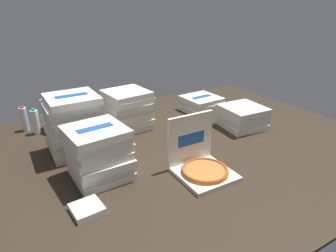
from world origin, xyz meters
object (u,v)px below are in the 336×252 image
at_px(pizza_stack_center_far, 202,104).
at_px(water_bottle_0, 36,122).
at_px(pizza_stack_left_far, 127,110).
at_px(pizza_stack_left_near, 99,153).
at_px(water_bottle_1, 24,119).
at_px(open_pizza_box, 200,162).
at_px(ice_bucket, 61,120).
at_px(pizza_stack_left_mid, 242,117).
at_px(napkin_pile, 87,209).
at_px(pizza_stack_center_near, 73,125).
at_px(water_bottle_2, 70,127).

bearing_deg(pizza_stack_center_far, water_bottle_0, 170.93).
xyz_separation_m(pizza_stack_left_far, pizza_stack_center_far, (0.83, 0.03, -0.10)).
xyz_separation_m(pizza_stack_left_near, water_bottle_1, (-0.33, 1.03, -0.06)).
xyz_separation_m(open_pizza_box, ice_bucket, (-0.63, 1.21, -0.00)).
bearing_deg(water_bottle_1, pizza_stack_left_mid, -28.00).
bearing_deg(pizza_stack_center_far, water_bottle_1, 167.31).
height_order(pizza_stack_left_far, napkin_pile, pizza_stack_left_far).
xyz_separation_m(pizza_stack_center_far, water_bottle_0, (-1.55, 0.25, 0.03)).
bearing_deg(water_bottle_1, pizza_stack_center_near, -65.49).
bearing_deg(water_bottle_2, pizza_stack_center_far, 0.51).
xyz_separation_m(open_pizza_box, water_bottle_2, (-0.61, 0.95, 0.03)).
distance_m(open_pizza_box, pizza_stack_left_mid, 0.88).
relative_size(pizza_stack_center_far, water_bottle_0, 1.69).
relative_size(pizza_stack_left_far, ice_bucket, 1.34).
xyz_separation_m(pizza_stack_left_far, ice_bucket, (-0.52, 0.29, -0.10)).
bearing_deg(pizza_stack_center_near, water_bottle_1, 114.51).
distance_m(pizza_stack_left_far, water_bottle_0, 0.77).
bearing_deg(pizza_stack_left_mid, pizza_stack_left_far, 150.72).
bearing_deg(pizza_stack_left_far, pizza_stack_center_far, 2.14).
relative_size(ice_bucket, water_bottle_2, 1.32).
distance_m(pizza_stack_left_near, water_bottle_0, 0.95).
xyz_separation_m(pizza_stack_left_mid, napkin_pile, (-1.53, -0.44, -0.08)).
distance_m(open_pizza_box, pizza_stack_center_near, 0.96).
bearing_deg(pizza_stack_center_far, pizza_stack_center_near, -169.41).
bearing_deg(water_bottle_1, water_bottle_2, -51.77).
relative_size(open_pizza_box, pizza_stack_left_far, 0.94).
bearing_deg(pizza_stack_left_mid, pizza_stack_left_near, -174.08).
distance_m(open_pizza_box, pizza_stack_center_far, 1.19).
bearing_deg(pizza_stack_left_far, open_pizza_box, -82.79).
height_order(pizza_stack_left_far, water_bottle_1, pizza_stack_left_far).
relative_size(pizza_stack_left_near, pizza_stack_center_far, 1.02).
bearing_deg(pizza_stack_center_far, ice_bucket, 169.24).
xyz_separation_m(water_bottle_1, napkin_pile, (0.15, -1.34, -0.09)).
bearing_deg(napkin_pile, pizza_stack_left_near, 59.59).
bearing_deg(napkin_pile, pizza_stack_center_far, 33.38).
bearing_deg(pizza_stack_left_far, ice_bucket, 150.89).
xyz_separation_m(water_bottle_0, napkin_pile, (0.08, -1.22, -0.09)).
height_order(open_pizza_box, napkin_pile, open_pizza_box).
bearing_deg(water_bottle_1, pizza_stack_left_far, -26.54).
bearing_deg(water_bottle_0, pizza_stack_center_near, -67.54).
bearing_deg(ice_bucket, pizza_stack_left_near, -86.80).
height_order(open_pizza_box, water_bottle_0, open_pizza_box).
bearing_deg(pizza_stack_left_mid, ice_bucket, 150.78).
distance_m(ice_bucket, napkin_pile, 1.23).
bearing_deg(water_bottle_2, pizza_stack_center_near, -93.86).
bearing_deg(ice_bucket, pizza_stack_center_near, -89.80).
bearing_deg(napkin_pile, open_pizza_box, 0.96).
relative_size(ice_bucket, water_bottle_1, 1.32).
distance_m(pizza_stack_left_mid, napkin_pile, 1.59).
xyz_separation_m(pizza_stack_center_near, pizza_stack_left_far, (0.51, 0.22, -0.05)).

